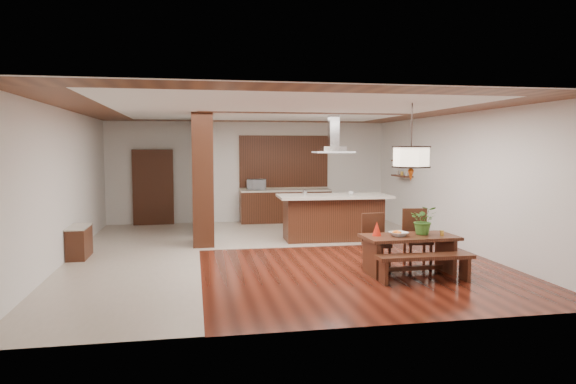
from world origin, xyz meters
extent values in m
plane|color=#341009|center=(0.00, 0.00, 0.00)|extent=(9.00, 9.00, 0.00)
cube|color=white|center=(0.00, 0.00, 2.90)|extent=(8.00, 9.00, 0.04)
cube|color=silver|center=(0.00, 4.50, 1.45)|extent=(8.00, 0.04, 2.90)
cube|color=silver|center=(0.00, -4.50, 1.45)|extent=(8.00, 0.04, 2.90)
cube|color=silver|center=(-4.00, 0.00, 1.45)|extent=(0.04, 9.00, 2.90)
cube|color=silver|center=(4.00, 0.00, 1.45)|extent=(0.04, 9.00, 2.90)
cube|color=#BFB09F|center=(-2.75, 0.00, 0.01)|extent=(2.50, 9.00, 0.01)
cube|color=#BFB09F|center=(1.25, 2.50, 0.01)|extent=(5.50, 4.00, 0.01)
cube|color=#432010|center=(0.00, 0.00, 2.88)|extent=(8.00, 9.00, 0.02)
cube|color=black|center=(-1.40, 1.20, 1.45)|extent=(0.45, 1.00, 2.90)
cube|color=silver|center=(-1.40, 3.30, 1.45)|extent=(0.18, 2.40, 2.90)
cube|color=black|center=(-3.81, 0.20, 0.32)|extent=(0.37, 0.88, 0.63)
cube|color=black|center=(-2.70, 4.40, 1.05)|extent=(1.10, 0.20, 2.10)
cube|color=black|center=(1.00, 4.20, 0.45)|extent=(2.60, 0.60, 0.90)
cube|color=beige|center=(1.00, 4.20, 0.92)|extent=(2.60, 0.62, 0.05)
cube|color=#A25C30|center=(1.00, 4.46, 1.75)|extent=(2.60, 0.08, 1.50)
cube|color=black|center=(3.87, 2.60, 1.40)|extent=(0.26, 0.90, 0.04)
cube|color=black|center=(3.87, 2.60, 1.80)|extent=(0.26, 0.90, 0.04)
cube|color=black|center=(2.02, -2.13, 0.63)|extent=(1.61, 0.84, 0.05)
cube|color=black|center=(1.33, -2.16, 0.30)|extent=(0.09, 0.64, 0.61)
cube|color=black|center=(2.70, -2.11, 0.30)|extent=(0.09, 0.64, 0.61)
imported|color=#386C24|center=(2.29, -2.08, 0.91)|extent=(0.56, 0.53, 0.50)
imported|color=beige|center=(1.80, -2.17, 0.70)|extent=(0.38, 0.38, 0.07)
cone|color=red|center=(1.46, -2.06, 0.78)|extent=(0.19, 0.19, 0.24)
cylinder|color=gold|center=(2.56, -2.24, 0.71)|extent=(0.06, 0.06, 0.09)
cube|color=black|center=(1.59, 1.20, 0.50)|extent=(2.26, 0.91, 1.01)
cube|color=beige|center=(1.59, 1.14, 1.03)|extent=(2.61, 1.20, 0.06)
imported|color=white|center=(1.98, 1.06, 1.11)|extent=(0.13, 0.13, 0.09)
imported|color=silver|center=(0.17, 4.23, 1.10)|extent=(0.59, 0.44, 0.30)
camera|label=1|loc=(-1.60, -10.26, 2.16)|focal=32.00mm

